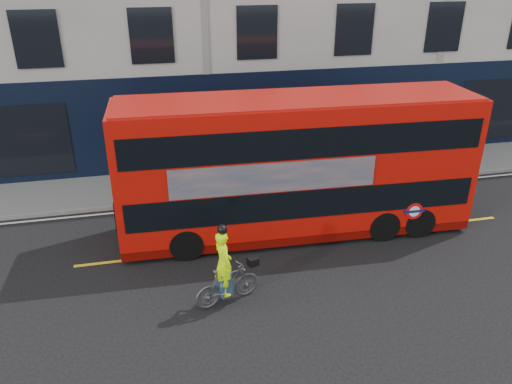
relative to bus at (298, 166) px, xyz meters
name	(u,v)px	position (x,y,z in m)	size (l,w,h in m)	color
ground	(250,274)	(-2.01, -2.20, -2.27)	(120.00, 120.00, 0.00)	black
pavement	(216,181)	(-2.01, 4.30, -2.21)	(60.00, 3.00, 0.12)	slate
kerb	(222,197)	(-2.01, 2.80, -2.20)	(60.00, 0.12, 0.13)	slate
road_edge_line	(223,202)	(-2.01, 2.50, -2.27)	(58.00, 0.10, 0.01)	silver
lane_dashes	(240,247)	(-2.01, -0.70, -2.27)	(58.00, 0.12, 0.01)	yellow
bus	(298,166)	(0.00, 0.00, 0.00)	(11.07, 2.88, 4.43)	red
cyclist	(226,277)	(-2.84, -3.29, -1.50)	(1.86, 1.01, 2.30)	#4D5153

